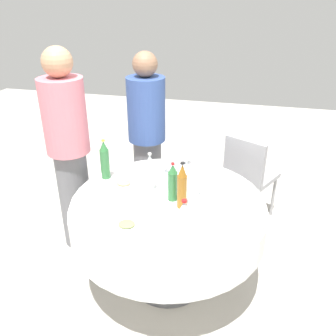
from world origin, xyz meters
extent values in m
plane|color=#B7B2A8|center=(0.00, 0.00, 0.00)|extent=(10.00, 10.00, 0.00)
cylinder|color=white|center=(0.00, 0.00, 0.72)|extent=(1.34, 1.34, 0.04)
cylinder|color=white|center=(0.00, 0.00, 0.59)|extent=(1.37, 1.37, 0.22)
cylinder|color=slate|center=(0.00, 0.00, 0.24)|extent=(0.14, 0.14, 0.48)
cylinder|color=slate|center=(0.00, 0.00, 0.01)|extent=(0.56, 0.56, 0.03)
cylinder|color=silver|center=(-0.25, 0.26, 0.83)|extent=(0.07, 0.07, 0.19)
cone|color=silver|center=(-0.25, 0.26, 0.96)|extent=(0.06, 0.06, 0.06)
cylinder|color=silver|center=(-0.25, 0.26, 0.99)|extent=(0.03, 0.03, 0.01)
cylinder|color=#2D6B38|center=(0.54, -0.20, 0.86)|extent=(0.07, 0.07, 0.23)
cone|color=#2D6B38|center=(0.54, -0.20, 1.01)|extent=(0.06, 0.06, 0.07)
cylinder|color=gold|center=(0.54, -0.20, 1.05)|extent=(0.02, 0.02, 0.01)
cylinder|color=silver|center=(-0.19, 0.43, 0.84)|extent=(0.07, 0.07, 0.21)
cone|color=silver|center=(-0.19, 0.43, 0.98)|extent=(0.06, 0.06, 0.06)
cylinder|color=red|center=(-0.19, 0.43, 1.01)|extent=(0.03, 0.03, 0.01)
cylinder|color=silver|center=(0.15, -0.08, 0.85)|extent=(0.06, 0.06, 0.23)
cone|color=silver|center=(0.15, -0.08, 1.00)|extent=(0.05, 0.05, 0.06)
cylinder|color=silver|center=(0.15, -0.08, 1.03)|extent=(0.03, 0.03, 0.01)
cylinder|color=#2D6B38|center=(-0.03, -0.01, 0.84)|extent=(0.07, 0.07, 0.21)
cone|color=#2D6B38|center=(-0.03, -0.01, 0.98)|extent=(0.06, 0.06, 0.06)
cylinder|color=red|center=(-0.03, -0.01, 1.01)|extent=(0.02, 0.02, 0.01)
cylinder|color=#8C5619|center=(-0.11, 0.07, 0.86)|extent=(0.06, 0.06, 0.23)
cone|color=#8C5619|center=(-0.11, 0.07, 1.02)|extent=(0.06, 0.06, 0.09)
cylinder|color=black|center=(-0.11, 0.07, 1.06)|extent=(0.03, 0.03, 0.01)
cylinder|color=silver|center=(-0.01, -0.11, 0.84)|extent=(0.07, 0.07, 0.20)
cone|color=silver|center=(-0.01, -0.11, 0.96)|extent=(0.06, 0.06, 0.05)
cylinder|color=silver|center=(-0.01, -0.11, 0.99)|extent=(0.03, 0.03, 0.01)
cylinder|color=white|center=(-0.02, -0.58, 0.74)|extent=(0.06, 0.06, 0.00)
cylinder|color=white|center=(-0.02, -0.58, 0.78)|extent=(0.01, 0.01, 0.07)
cylinder|color=white|center=(-0.02, -0.58, 0.85)|extent=(0.07, 0.07, 0.07)
cylinder|color=white|center=(0.10, -0.40, 0.74)|extent=(0.06, 0.06, 0.00)
cylinder|color=white|center=(0.10, -0.40, 0.78)|extent=(0.01, 0.01, 0.07)
cylinder|color=white|center=(0.10, -0.40, 0.85)|extent=(0.07, 0.07, 0.08)
cylinder|color=maroon|center=(0.10, -0.40, 0.83)|extent=(0.06, 0.06, 0.03)
cylinder|color=white|center=(0.17, 0.38, 0.75)|extent=(0.23, 0.23, 0.02)
ellipsoid|color=#8C9E59|center=(0.17, 0.38, 0.77)|extent=(0.10, 0.09, 0.02)
cylinder|color=white|center=(-0.33, -0.01, 0.75)|extent=(0.20, 0.20, 0.02)
cylinder|color=white|center=(0.36, -0.11, 0.75)|extent=(0.23, 0.23, 0.02)
ellipsoid|color=tan|center=(0.36, -0.11, 0.77)|extent=(0.10, 0.09, 0.02)
cylinder|color=white|center=(0.44, 0.20, 0.75)|extent=(0.25, 0.25, 0.02)
cube|color=silver|center=(0.11, -0.24, 0.74)|extent=(0.15, 0.12, 0.00)
cube|color=silver|center=(0.03, 0.17, 0.74)|extent=(0.03, 0.18, 0.00)
cylinder|color=slate|center=(0.89, -0.31, 0.44)|extent=(0.26, 0.26, 0.88)
cylinder|color=#D8727F|center=(0.89, -0.31, 1.17)|extent=(0.34, 0.34, 0.59)
sphere|color=tan|center=(0.89, -0.31, 1.58)|extent=(0.23, 0.23, 0.23)
cylinder|color=slate|center=(0.41, -0.89, 0.40)|extent=(0.26, 0.26, 0.80)
cylinder|color=#334C8C|center=(0.41, -0.89, 1.09)|extent=(0.34, 0.34, 0.57)
sphere|color=#8C664C|center=(0.41, -0.89, 1.48)|extent=(0.22, 0.22, 0.22)
cube|color=#99999E|center=(-0.56, -1.06, 0.45)|extent=(0.54, 0.54, 0.04)
cube|color=#99999E|center=(-0.48, -0.90, 0.66)|extent=(0.37, 0.22, 0.42)
cylinder|color=gray|center=(-0.79, -1.13, 0.21)|extent=(0.03, 0.03, 0.43)
cylinder|color=gray|center=(-0.49, -1.29, 0.21)|extent=(0.03, 0.03, 0.43)
cylinder|color=gray|center=(-0.63, -0.83, 0.21)|extent=(0.03, 0.03, 0.43)
cylinder|color=gray|center=(-0.33, -0.99, 0.21)|extent=(0.03, 0.03, 0.43)
camera|label=1|loc=(-0.50, 2.07, 2.05)|focal=38.56mm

